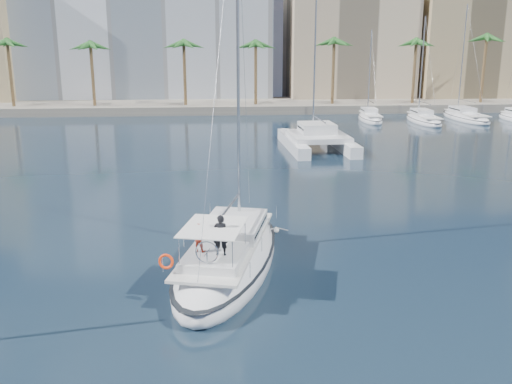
{
  "coord_description": "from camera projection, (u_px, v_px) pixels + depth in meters",
  "views": [
    {
      "loc": [
        -0.86,
        -26.65,
        10.42
      ],
      "look_at": [
        1.33,
        1.5,
        2.84
      ],
      "focal_mm": 40.0,
      "sensor_mm": 36.0,
      "label": 1
    }
  ],
  "objects": [
    {
      "name": "ground",
      "position": [
        232.0,
        255.0,
        28.43
      ],
      "size": [
        160.0,
        160.0,
        0.0
      ],
      "primitive_type": "plane",
      "color": "black",
      "rests_on": "ground"
    },
    {
      "name": "quay",
      "position": [
        217.0,
        106.0,
        87.01
      ],
      "size": [
        120.0,
        14.0,
        1.2
      ],
      "primitive_type": "cube",
      "color": "gray",
      "rests_on": "ground"
    },
    {
      "name": "building_modern",
      "position": [
        142.0,
        17.0,
        94.19
      ],
      "size": [
        42.0,
        16.0,
        28.0
      ],
      "primitive_type": "cube",
      "color": "white",
      "rests_on": "ground"
    },
    {
      "name": "building_beige",
      "position": [
        348.0,
        42.0,
        94.89
      ],
      "size": [
        20.0,
        14.0,
        20.0
      ],
      "primitive_type": "cube",
      "color": "#C1AA8A",
      "rests_on": "ground"
    },
    {
      "name": "building_tan_right",
      "position": [
        468.0,
        48.0,
        94.73
      ],
      "size": [
        18.0,
        12.0,
        18.0
      ],
      "primitive_type": "cube",
      "color": "tan",
      "rests_on": "ground"
    },
    {
      "name": "palm_centre",
      "position": [
        216.0,
        40.0,
        80.65
      ],
      "size": [
        3.6,
        3.6,
        12.3
      ],
      "color": "brown",
      "rests_on": "ground"
    },
    {
      "name": "palm_right",
      "position": [
        449.0,
        40.0,
        83.2
      ],
      "size": [
        3.6,
        3.6,
        12.3
      ],
      "color": "brown",
      "rests_on": "ground"
    },
    {
      "name": "main_sloop",
      "position": [
        228.0,
        257.0,
        26.62
      ],
      "size": [
        7.0,
        13.3,
        18.85
      ],
      "rotation": [
        0.0,
        0.0,
        -0.25
      ],
      "color": "white",
      "rests_on": "ground"
    },
    {
      "name": "catamaran",
      "position": [
        317.0,
        137.0,
        55.87
      ],
      "size": [
        6.37,
        12.08,
        17.33
      ],
      "rotation": [
        0.0,
        0.0,
        0.04
      ],
      "color": "white",
      "rests_on": "ground"
    },
    {
      "name": "seagull",
      "position": [
        276.0,
        230.0,
        29.18
      ],
      "size": [
        1.21,
        0.52,
        0.22
      ],
      "color": "silver",
      "rests_on": "ground"
    },
    {
      "name": "moored_yacht_a",
      "position": [
        370.0,
        121.0,
        75.19
      ],
      "size": [
        3.37,
        9.52,
        11.9
      ],
      "primitive_type": null,
      "rotation": [
        0.0,
        0.0,
        -0.07
      ],
      "color": "white",
      "rests_on": "ground"
    },
    {
      "name": "moored_yacht_b",
      "position": [
        423.0,
        122.0,
        73.75
      ],
      "size": [
        3.32,
        10.83,
        13.72
      ],
      "primitive_type": null,
      "rotation": [
        0.0,
        0.0,
        -0.02
      ],
      "color": "white",
      "rests_on": "ground"
    },
    {
      "name": "moored_yacht_c",
      "position": [
        465.0,
        120.0,
        76.16
      ],
      "size": [
        3.98,
        12.33,
        15.54
      ],
      "primitive_type": null,
      "rotation": [
        0.0,
        0.0,
        0.03
      ],
      "color": "white",
      "rests_on": "ground"
    }
  ]
}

